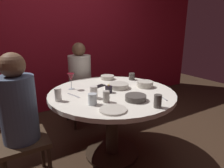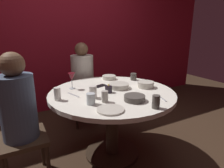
{
  "view_description": "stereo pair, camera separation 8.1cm",
  "coord_description": "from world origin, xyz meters",
  "px_view_note": "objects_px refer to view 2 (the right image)",
  "views": [
    {
      "loc": [
        -0.98,
        -1.65,
        1.38
      ],
      "look_at": [
        0.0,
        0.0,
        0.83
      ],
      "focal_mm": 31.01,
      "sensor_mm": 36.0,
      "label": 1
    },
    {
      "loc": [
        -0.91,
        -1.69,
        1.38
      ],
      "look_at": [
        0.0,
        0.0,
        0.83
      ],
      "focal_mm": 31.01,
      "sensor_mm": 36.0,
      "label": 2
    }
  ],
  "objects_px": {
    "candle_holder": "(109,89)",
    "seated_diner_left": "(18,108)",
    "bowl_small_white": "(109,77)",
    "cup_center_front": "(105,96)",
    "seated_diner_back": "(82,75)",
    "cup_near_candle": "(93,92)",
    "bowl_salad_center": "(135,98)",
    "bowl_sauce_side": "(119,86)",
    "cup_far_edge": "(156,102)",
    "dining_table": "(112,105)",
    "cup_beside_wine": "(57,94)",
    "wine_glass": "(72,77)",
    "dinner_plate": "(110,110)",
    "cell_phone": "(100,86)",
    "cup_by_right_diner": "(91,99)",
    "cup_by_left_diner": "(133,77)",
    "bowl_serving_large": "(146,84)"
  },
  "relations": [
    {
      "from": "wine_glass",
      "to": "cup_far_edge",
      "type": "relative_size",
      "value": 1.59
    },
    {
      "from": "candle_holder",
      "to": "cup_by_right_diner",
      "type": "relative_size",
      "value": 0.9
    },
    {
      "from": "dining_table",
      "to": "cell_phone",
      "type": "height_order",
      "value": "cell_phone"
    },
    {
      "from": "bowl_serving_large",
      "to": "bowl_sauce_side",
      "type": "xyz_separation_m",
      "value": [
        -0.28,
        0.12,
        -0.01
      ]
    },
    {
      "from": "cup_by_right_diner",
      "to": "cup_beside_wine",
      "type": "distance_m",
      "value": 0.33
    },
    {
      "from": "candle_holder",
      "to": "cup_center_front",
      "type": "xyz_separation_m",
      "value": [
        -0.15,
        -0.22,
        0.02
      ]
    },
    {
      "from": "cup_center_front",
      "to": "cell_phone",
      "type": "bearing_deg",
      "value": 69.86
    },
    {
      "from": "bowl_salad_center",
      "to": "cup_near_candle",
      "type": "bearing_deg",
      "value": 140.33
    },
    {
      "from": "cup_by_left_diner",
      "to": "cup_near_candle",
      "type": "bearing_deg",
      "value": -152.87
    },
    {
      "from": "seated_diner_left",
      "to": "candle_holder",
      "type": "relative_size",
      "value": 13.71
    },
    {
      "from": "cell_phone",
      "to": "cup_beside_wine",
      "type": "height_order",
      "value": "cup_beside_wine"
    },
    {
      "from": "bowl_sauce_side",
      "to": "cup_near_candle",
      "type": "relative_size",
      "value": 1.88
    },
    {
      "from": "seated_diner_back",
      "to": "cup_beside_wine",
      "type": "bearing_deg",
      "value": -32.19
    },
    {
      "from": "seated_diner_back",
      "to": "cup_by_left_diner",
      "type": "distance_m",
      "value": 0.77
    },
    {
      "from": "bowl_small_white",
      "to": "cup_far_edge",
      "type": "relative_size",
      "value": 1.55
    },
    {
      "from": "bowl_serving_large",
      "to": "bowl_small_white",
      "type": "height_order",
      "value": "bowl_serving_large"
    },
    {
      "from": "seated_diner_back",
      "to": "wine_glass",
      "type": "height_order",
      "value": "seated_diner_back"
    },
    {
      "from": "seated_diner_back",
      "to": "bowl_sauce_side",
      "type": "xyz_separation_m",
      "value": [
        0.12,
        -0.83,
        0.04
      ]
    },
    {
      "from": "dining_table",
      "to": "dinner_plate",
      "type": "height_order",
      "value": "dinner_plate"
    },
    {
      "from": "seated_diner_back",
      "to": "cup_near_candle",
      "type": "bearing_deg",
      "value": -14.27
    },
    {
      "from": "seated_diner_left",
      "to": "bowl_sauce_side",
      "type": "distance_m",
      "value": 1.02
    },
    {
      "from": "cup_near_candle",
      "to": "bowl_serving_large",
      "type": "bearing_deg",
      "value": 3.01
    },
    {
      "from": "cell_phone",
      "to": "cup_center_front",
      "type": "bearing_deg",
      "value": 141.92
    },
    {
      "from": "seated_diner_left",
      "to": "cell_phone",
      "type": "bearing_deg",
      "value": 14.93
    },
    {
      "from": "seated_diner_left",
      "to": "dinner_plate",
      "type": "xyz_separation_m",
      "value": [
        0.65,
        -0.43,
        0.01
      ]
    },
    {
      "from": "bowl_sauce_side",
      "to": "cup_far_edge",
      "type": "xyz_separation_m",
      "value": [
        -0.01,
        -0.62,
        0.03
      ]
    },
    {
      "from": "dinner_plate",
      "to": "cup_beside_wine",
      "type": "distance_m",
      "value": 0.54
    },
    {
      "from": "bowl_sauce_side",
      "to": "cup_by_left_diner",
      "type": "xyz_separation_m",
      "value": [
        0.34,
        0.21,
        0.02
      ]
    },
    {
      "from": "seated_diner_back",
      "to": "candle_holder",
      "type": "relative_size",
      "value": 13.57
    },
    {
      "from": "candle_holder",
      "to": "bowl_sauce_side",
      "type": "height_order",
      "value": "candle_holder"
    },
    {
      "from": "dining_table",
      "to": "cup_center_front",
      "type": "relative_size",
      "value": 12.68
    },
    {
      "from": "dining_table",
      "to": "cup_beside_wine",
      "type": "distance_m",
      "value": 0.6
    },
    {
      "from": "wine_glass",
      "to": "dinner_plate",
      "type": "distance_m",
      "value": 0.73
    },
    {
      "from": "wine_glass",
      "to": "cup_near_candle",
      "type": "relative_size",
      "value": 1.52
    },
    {
      "from": "cup_near_candle",
      "to": "bowl_salad_center",
      "type": "bearing_deg",
      "value": -39.67
    },
    {
      "from": "dining_table",
      "to": "seated_diner_left",
      "type": "xyz_separation_m",
      "value": [
        -0.89,
        0.0,
        0.15
      ]
    },
    {
      "from": "wine_glass",
      "to": "cup_beside_wine",
      "type": "bearing_deg",
      "value": -128.52
    },
    {
      "from": "bowl_sauce_side",
      "to": "cup_far_edge",
      "type": "distance_m",
      "value": 0.62
    },
    {
      "from": "bowl_sauce_side",
      "to": "cup_center_front",
      "type": "xyz_separation_m",
      "value": [
        -0.32,
        -0.3,
        0.03
      ]
    },
    {
      "from": "bowl_sauce_side",
      "to": "dinner_plate",
      "type": "bearing_deg",
      "value": -126.79
    },
    {
      "from": "wine_glass",
      "to": "bowl_serving_large",
      "type": "height_order",
      "value": "wine_glass"
    },
    {
      "from": "candle_holder",
      "to": "seated_diner_left",
      "type": "bearing_deg",
      "value": 179.03
    },
    {
      "from": "cup_by_right_diner",
      "to": "dinner_plate",
      "type": "bearing_deg",
      "value": -66.71
    },
    {
      "from": "bowl_salad_center",
      "to": "cup_by_left_diner",
      "type": "bearing_deg",
      "value": 56.46
    },
    {
      "from": "candle_holder",
      "to": "cup_by_left_diner",
      "type": "relative_size",
      "value": 1.01
    },
    {
      "from": "cup_by_right_diner",
      "to": "cup_far_edge",
      "type": "height_order",
      "value": "cup_far_edge"
    },
    {
      "from": "cell_phone",
      "to": "bowl_sauce_side",
      "type": "height_order",
      "value": "bowl_sauce_side"
    },
    {
      "from": "wine_glass",
      "to": "cup_beside_wine",
      "type": "height_order",
      "value": "wine_glass"
    },
    {
      "from": "bowl_salad_center",
      "to": "bowl_small_white",
      "type": "xyz_separation_m",
      "value": [
        0.15,
        0.8,
        -0.0
      ]
    },
    {
      "from": "bowl_small_white",
      "to": "cup_center_front",
      "type": "xyz_separation_m",
      "value": [
        -0.41,
        -0.7,
        0.03
      ]
    }
  ]
}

